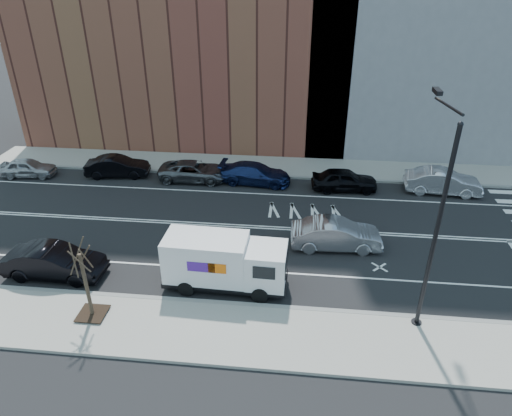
% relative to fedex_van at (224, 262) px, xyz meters
% --- Properties ---
extents(ground, '(120.00, 120.00, 0.00)m').
position_rel_fedex_van_xyz_m(ground, '(1.60, 5.60, -1.39)').
color(ground, black).
rests_on(ground, ground).
extents(sidewalk_near, '(44.00, 3.60, 0.15)m').
position_rel_fedex_van_xyz_m(sidewalk_near, '(1.60, -3.20, -1.31)').
color(sidewalk_near, gray).
rests_on(sidewalk_near, ground).
extents(sidewalk_far, '(44.00, 3.60, 0.15)m').
position_rel_fedex_van_xyz_m(sidewalk_far, '(1.60, 14.40, -1.31)').
color(sidewalk_far, gray).
rests_on(sidewalk_far, ground).
extents(curb_near, '(44.00, 0.25, 0.17)m').
position_rel_fedex_van_xyz_m(curb_near, '(1.60, -1.40, -1.30)').
color(curb_near, gray).
rests_on(curb_near, ground).
extents(curb_far, '(44.00, 0.25, 0.17)m').
position_rel_fedex_van_xyz_m(curb_far, '(1.60, 12.60, -1.30)').
color(curb_far, gray).
rests_on(curb_far, ground).
extents(road_markings, '(40.00, 8.60, 0.01)m').
position_rel_fedex_van_xyz_m(road_markings, '(1.60, 5.60, -1.39)').
color(road_markings, white).
rests_on(road_markings, ground).
extents(bldg_brick, '(26.00, 10.00, 22.00)m').
position_rel_fedex_van_xyz_m(bldg_brick, '(-6.40, 21.20, 9.61)').
color(bldg_brick, brown).
rests_on(bldg_brick, ground).
extents(streetlight, '(0.44, 4.02, 9.34)m').
position_rel_fedex_van_xyz_m(streetlight, '(8.60, -1.31, 3.69)').
color(streetlight, black).
rests_on(streetlight, ground).
extents(street_tree, '(1.20, 1.20, 3.75)m').
position_rel_fedex_van_xyz_m(street_tree, '(-5.40, -2.80, 0.06)').
color(street_tree, black).
rests_on(street_tree, ground).
extents(fedex_van, '(5.86, 2.22, 2.65)m').
position_rel_fedex_van_xyz_m(fedex_van, '(0.00, 0.00, 0.00)').
color(fedex_van, black).
rests_on(fedex_van, ground).
extents(far_parked_a, '(4.00, 1.90, 1.32)m').
position_rel_fedex_van_xyz_m(far_parked_a, '(-16.18, 10.99, -0.73)').
color(far_parked_a, '#A1A2A6').
rests_on(far_parked_a, ground).
extents(far_parked_b, '(4.63, 2.14, 1.47)m').
position_rel_fedex_van_xyz_m(far_parked_b, '(-9.76, 11.70, -0.66)').
color(far_parked_b, black).
rests_on(far_parked_b, ground).
extents(far_parked_c, '(4.90, 2.31, 1.35)m').
position_rel_fedex_van_xyz_m(far_parked_c, '(-4.16, 11.62, -0.71)').
color(far_parked_c, '#4F5257').
rests_on(far_parked_c, ground).
extents(far_parked_d, '(5.10, 2.44, 1.43)m').
position_rel_fedex_van_xyz_m(far_parked_d, '(0.21, 11.57, -0.67)').
color(far_parked_d, '#162250').
rests_on(far_parked_d, ground).
extents(far_parked_e, '(4.49, 2.04, 1.50)m').
position_rel_fedex_van_xyz_m(far_parked_e, '(6.32, 11.13, -0.64)').
color(far_parked_e, black).
rests_on(far_parked_e, ground).
extents(far_parked_f, '(5.02, 2.06, 1.62)m').
position_rel_fedex_van_xyz_m(far_parked_f, '(12.80, 11.40, -0.58)').
color(far_parked_f, silver).
rests_on(far_parked_f, ground).
extents(driving_sedan, '(4.94, 1.97, 1.60)m').
position_rel_fedex_van_xyz_m(driving_sedan, '(5.42, 3.96, -0.59)').
color(driving_sedan, '#A0A0A5').
rests_on(driving_sedan, ground).
extents(near_parked_rear_a, '(4.91, 1.78, 1.61)m').
position_rel_fedex_van_xyz_m(near_parked_rear_a, '(-8.41, -0.08, -0.59)').
color(near_parked_rear_a, black).
rests_on(near_parked_rear_a, ground).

